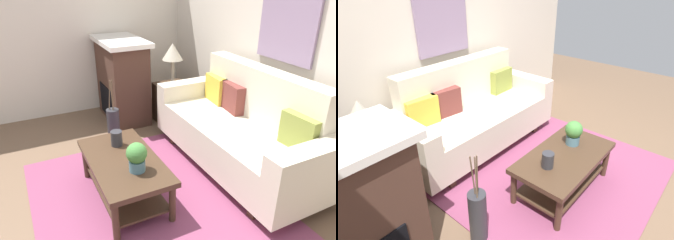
{
  "view_description": "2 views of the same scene",
  "coord_description": "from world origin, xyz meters",
  "views": [
    {
      "loc": [
        2.23,
        -0.44,
        1.96
      ],
      "look_at": [
        -0.3,
        0.83,
        0.65
      ],
      "focal_mm": 33.88,
      "sensor_mm": 36.0,
      "label": 1
    },
    {
      "loc": [
        -2.23,
        -0.72,
        2.04
      ],
      "look_at": [
        -0.22,
        1.01,
        0.6
      ],
      "focal_mm": 29.61,
      "sensor_mm": 36.0,
      "label": 2
    }
  ],
  "objects": [
    {
      "name": "fireplace",
      "position": [
        -1.93,
        0.92,
        0.59
      ],
      "size": [
        1.02,
        0.58,
        1.16
      ],
      "color": "#472D23",
      "rests_on": "ground_plane"
    },
    {
      "name": "table_lamp",
      "position": [
        -1.48,
        1.49,
        0.99
      ],
      "size": [
        0.28,
        0.28,
        0.57
      ],
      "color": "gray",
      "rests_on": "side_table"
    },
    {
      "name": "floor_vase_branch_a",
      "position": [
        -1.13,
        0.52,
        0.68
      ],
      "size": [
        0.02,
        0.02,
        0.36
      ],
      "primitive_type": "cylinder",
      "rotation": [
        0.03,
        0.01,
        0.0
      ],
      "color": "brown",
      "rests_on": "floor_vase"
    },
    {
      "name": "throw_pillow_maroon",
      "position": [
        -0.45,
        1.73,
        0.68
      ],
      "size": [
        0.37,
        0.17,
        0.32
      ],
      "primitive_type": "cube",
      "rotation": [
        0.0,
        0.0,
        -0.13
      ],
      "color": "brown",
      "rests_on": "couch"
    },
    {
      "name": "floor_vase",
      "position": [
        -1.15,
        0.52,
        0.25
      ],
      "size": [
        0.15,
        0.15,
        0.5
      ],
      "primitive_type": "cylinder",
      "color": "#2D2D33",
      "rests_on": "ground_plane"
    },
    {
      "name": "couch",
      "position": [
        -0.13,
        1.6,
        0.43
      ],
      "size": [
        2.1,
        0.84,
        1.08
      ],
      "color": "beige",
      "rests_on": "ground_plane"
    },
    {
      "name": "side_table",
      "position": [
        -1.48,
        1.49,
        0.28
      ],
      "size": [
        0.44,
        0.44,
        0.56
      ],
      "primitive_type": "cube",
      "color": "#422D1E",
      "rests_on": "ground_plane"
    },
    {
      "name": "area_rug",
      "position": [
        0.0,
        0.5,
        0.01
      ],
      "size": [
        2.33,
        2.09,
        0.01
      ],
      "primitive_type": "cube",
      "color": "#843D5B",
      "rests_on": "ground_plane"
    },
    {
      "name": "potted_plant_tabletop",
      "position": [
        0.08,
        0.35,
        0.57
      ],
      "size": [
        0.18,
        0.18,
        0.26
      ],
      "color": "slate",
      "rests_on": "coffee_table"
    },
    {
      "name": "throw_pillow_mustard",
      "position": [
        -0.78,
        1.73,
        0.68
      ],
      "size": [
        0.37,
        0.16,
        0.32
      ],
      "primitive_type": "cube",
      "rotation": [
        0.0,
        0.0,
        -0.11
      ],
      "color": "gold",
      "rests_on": "couch"
    },
    {
      "name": "coffee_table",
      "position": [
        -0.15,
        0.3,
        0.31
      ],
      "size": [
        1.1,
        0.6,
        0.43
      ],
      "color": "#422D1E",
      "rests_on": "ground_plane"
    },
    {
      "name": "ground_plane",
      "position": [
        0.0,
        0.0,
        0.0
      ],
      "size": [
        8.97,
        8.97,
        0.0
      ],
      "primitive_type": "plane",
      "color": "brown"
    },
    {
      "name": "floor_vase_branch_b",
      "position": [
        -1.16,
        0.53,
        0.68
      ],
      "size": [
        0.03,
        0.03,
        0.36
      ],
      "primitive_type": "cylinder",
      "rotation": [
        -0.04,
        -0.04,
        0.0
      ],
      "color": "brown",
      "rests_on": "floor_vase"
    },
    {
      "name": "tabletop_vase",
      "position": [
        -0.42,
        0.33,
        0.51
      ],
      "size": [
        0.11,
        0.11,
        0.15
      ],
      "primitive_type": "cylinder",
      "color": "#2D2D33",
      "rests_on": "coffee_table"
    },
    {
      "name": "floor_vase_branch_c",
      "position": [
        -1.16,
        0.5,
        0.68
      ],
      "size": [
        0.04,
        0.04,
        0.36
      ],
      "primitive_type": "cylinder",
      "rotation": [
        -0.07,
        0.06,
        0.0
      ],
      "color": "brown",
      "rests_on": "floor_vase"
    },
    {
      "name": "framed_painting",
      "position": [
        -0.13,
        2.07,
        1.5
      ],
      "size": [
        0.73,
        0.03,
        0.73
      ],
      "primitive_type": "cube",
      "color": "gray"
    },
    {
      "name": "throw_pillow_olive",
      "position": [
        0.52,
        1.73,
        0.68
      ],
      "size": [
        0.36,
        0.13,
        0.32
      ],
      "primitive_type": "cube",
      "rotation": [
        0.0,
        0.0,
        0.04
      ],
      "color": "olive",
      "rests_on": "couch"
    },
    {
      "name": "wall_back",
      "position": [
        0.0,
        2.14,
        1.35
      ],
      "size": [
        4.97,
        0.1,
        2.7
      ],
      "primitive_type": "cube",
      "color": "beige",
      "rests_on": "ground_plane"
    }
  ]
}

